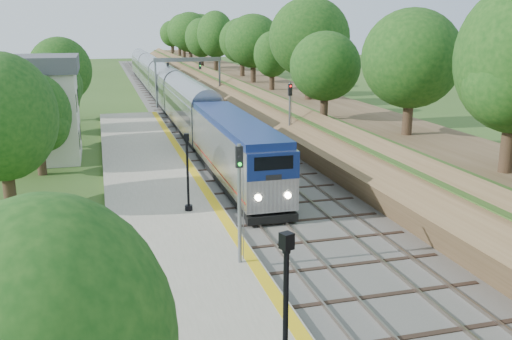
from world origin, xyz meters
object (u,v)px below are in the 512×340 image
object	(u,v)px
train	(167,89)
signal_platform	(239,191)
signal_farside	(290,111)
signal_gantry	(188,69)
station_building	(23,108)
lamppost_far	(188,177)
lamppost_mid	(285,327)

from	to	relation	value
train	signal_platform	bearing A→B (deg)	-93.26
signal_platform	signal_farside	size ratio (longest dim) A/B	0.91
signal_gantry	train	xyz separation A→B (m)	(-2.47, 1.93, -2.66)
station_building	lamppost_far	distance (m)	19.35
train	signal_farside	bearing A→B (deg)	-78.52
signal_platform	lamppost_far	bearing A→B (deg)	97.93
station_building	signal_platform	world-z (taller)	station_building
signal_farside	station_building	bearing A→B (deg)	169.89
signal_gantry	lamppost_far	distance (m)	42.01
train	signal_platform	distance (m)	51.03
station_building	signal_gantry	world-z (taller)	station_building
signal_gantry	lamppost_mid	size ratio (longest dim) A/B	1.74
lamppost_far	signal_platform	xyz separation A→B (m)	(1.05, -7.56, 1.29)
station_building	signal_platform	distance (m)	26.45
station_building	signal_gantry	distance (m)	29.94
train	lamppost_mid	distance (m)	60.25
train	signal_gantry	bearing A→B (deg)	-37.97
signal_gantry	signal_platform	xyz separation A→B (m)	(-5.37, -49.00, -1.23)
station_building	train	distance (m)	30.40
signal_gantry	lamppost_mid	distance (m)	58.59
lamppost_mid	signal_farside	distance (m)	31.30
signal_gantry	lamppost_far	bearing A→B (deg)	-98.81
signal_gantry	lamppost_far	world-z (taller)	signal_gantry
signal_gantry	signal_platform	size ratio (longest dim) A/B	1.61
lamppost_mid	signal_gantry	bearing A→B (deg)	83.77
lamppost_mid	signal_farside	bearing A→B (deg)	71.19
signal_gantry	signal_platform	distance (m)	49.30
signal_farside	lamppost_far	bearing A→B (deg)	-128.33
station_building	signal_platform	size ratio (longest dim) A/B	1.65
signal_gantry	train	distance (m)	4.11
train	lamppost_mid	world-z (taller)	lamppost_mid
station_building	train	world-z (taller)	station_building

